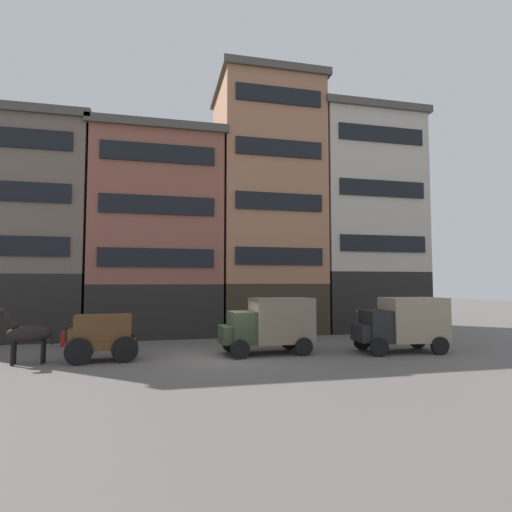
{
  "coord_description": "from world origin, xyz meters",
  "views": [
    {
      "loc": [
        -2.88,
        -18.48,
        3.35
      ],
      "look_at": [
        1.91,
        1.99,
        4.71
      ],
      "focal_mm": 28.99,
      "sensor_mm": 36.0,
      "label": 1
    }
  ],
  "objects_px": {
    "cargo_wagon": "(102,334)",
    "pedestrian_officer": "(358,321)",
    "delivery_truck_near": "(402,322)",
    "delivery_truck_far": "(270,323)",
    "draft_horse": "(26,333)",
    "fire_hydrant_curbside": "(63,338)"
  },
  "relations": [
    {
      "from": "cargo_wagon",
      "to": "fire_hydrant_curbside",
      "type": "height_order",
      "value": "cargo_wagon"
    },
    {
      "from": "draft_horse",
      "to": "delivery_truck_near",
      "type": "height_order",
      "value": "delivery_truck_near"
    },
    {
      "from": "delivery_truck_near",
      "to": "pedestrian_officer",
      "type": "xyz_separation_m",
      "value": [
        0.49,
        5.54,
        -0.44
      ]
    },
    {
      "from": "draft_horse",
      "to": "fire_hydrant_curbside",
      "type": "distance_m",
      "value": 4.86
    },
    {
      "from": "cargo_wagon",
      "to": "pedestrian_officer",
      "type": "distance_m",
      "value": 15.1
    },
    {
      "from": "fire_hydrant_curbside",
      "to": "delivery_truck_near",
      "type": "bearing_deg",
      "value": -18.96
    },
    {
      "from": "fire_hydrant_curbside",
      "to": "delivery_truck_far",
      "type": "bearing_deg",
      "value": -24.64
    },
    {
      "from": "cargo_wagon",
      "to": "pedestrian_officer",
      "type": "height_order",
      "value": "cargo_wagon"
    },
    {
      "from": "draft_horse",
      "to": "delivery_truck_near",
      "type": "bearing_deg",
      "value": -2.96
    },
    {
      "from": "draft_horse",
      "to": "delivery_truck_far",
      "type": "relative_size",
      "value": 0.53
    },
    {
      "from": "draft_horse",
      "to": "fire_hydrant_curbside",
      "type": "bearing_deg",
      "value": 85.18
    },
    {
      "from": "delivery_truck_near",
      "to": "fire_hydrant_curbside",
      "type": "height_order",
      "value": "delivery_truck_near"
    },
    {
      "from": "pedestrian_officer",
      "to": "delivery_truck_far",
      "type": "bearing_deg",
      "value": -146.8
    },
    {
      "from": "draft_horse",
      "to": "fire_hydrant_curbside",
      "type": "relative_size",
      "value": 2.83
    },
    {
      "from": "delivery_truck_far",
      "to": "pedestrian_officer",
      "type": "xyz_separation_m",
      "value": [
        6.88,
        4.5,
        -0.44
      ]
    },
    {
      "from": "draft_horse",
      "to": "delivery_truck_near",
      "type": "relative_size",
      "value": 0.53
    },
    {
      "from": "delivery_truck_far",
      "to": "pedestrian_officer",
      "type": "distance_m",
      "value": 8.23
    },
    {
      "from": "draft_horse",
      "to": "delivery_truck_near",
      "type": "distance_m",
      "value": 16.84
    },
    {
      "from": "delivery_truck_near",
      "to": "draft_horse",
      "type": "bearing_deg",
      "value": 177.04
    },
    {
      "from": "delivery_truck_near",
      "to": "delivery_truck_far",
      "type": "height_order",
      "value": "same"
    },
    {
      "from": "cargo_wagon",
      "to": "draft_horse",
      "type": "bearing_deg",
      "value": -179.93
    },
    {
      "from": "draft_horse",
      "to": "delivery_truck_far",
      "type": "distance_m",
      "value": 10.44
    }
  ]
}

